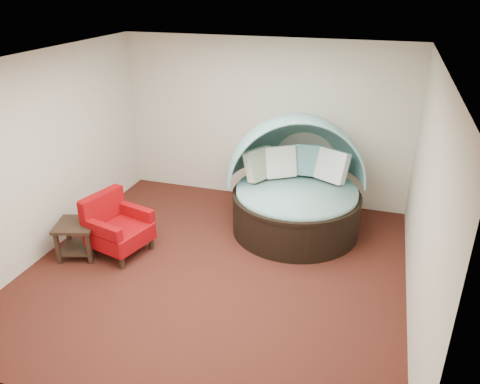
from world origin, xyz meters
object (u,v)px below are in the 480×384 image
(canopy_daybed, at_px, (296,179))
(red_armchair, at_px, (117,227))
(pet_basket, at_px, (125,231))
(side_table, at_px, (77,235))

(canopy_daybed, bearing_deg, red_armchair, -164.56)
(canopy_daybed, xyz_separation_m, pet_basket, (-2.41, -1.12, -0.72))
(pet_basket, relative_size, side_table, 1.25)
(canopy_daybed, distance_m, pet_basket, 2.75)
(pet_basket, bearing_deg, red_armchair, -74.06)
(side_table, bearing_deg, red_armchair, 28.43)
(pet_basket, distance_m, side_table, 0.77)
(canopy_daybed, relative_size, side_table, 3.72)
(canopy_daybed, bearing_deg, pet_basket, -172.60)
(pet_basket, bearing_deg, side_table, -120.66)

